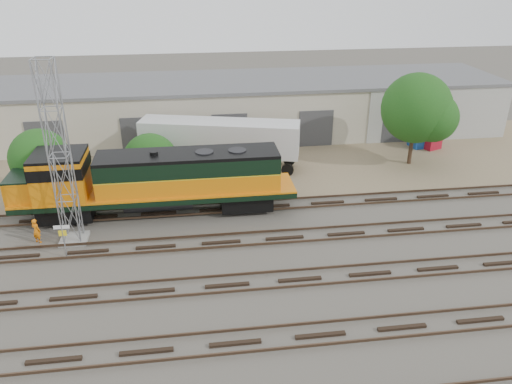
{
  "coord_description": "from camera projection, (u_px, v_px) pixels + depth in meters",
  "views": [
    {
      "loc": [
        -1.43,
        -25.15,
        16.09
      ],
      "look_at": [
        2.52,
        4.0,
        2.2
      ],
      "focal_mm": 35.0,
      "sensor_mm": 36.0,
      "label": 1
    }
  ],
  "objects": [
    {
      "name": "dirt_strip",
      "position": [
        210.0,
        163.0,
        43.01
      ],
      "size": [
        80.0,
        16.0,
        0.02
      ],
      "primitive_type": "cube",
      "color": "#726047",
      "rests_on": "ground"
    },
    {
      "name": "dumpster_red",
      "position": [
        431.0,
        141.0,
        46.03
      ],
      "size": [
        1.92,
        1.87,
        1.4
      ],
      "primitive_type": "cube",
      "rotation": [
        0.0,
        0.0,
        0.39
      ],
      "color": "maroon",
      "rests_on": "ground"
    },
    {
      "name": "locomotive",
      "position": [
        151.0,
        180.0,
        33.34
      ],
      "size": [
        18.73,
        3.29,
        4.5
      ],
      "color": "black",
      "rests_on": "tracks"
    },
    {
      "name": "dumpster_blue",
      "position": [
        420.0,
        139.0,
        46.33
      ],
      "size": [
        1.81,
        1.72,
        1.5
      ],
      "primitive_type": "cube",
      "rotation": [
        0.0,
        0.0,
        0.15
      ],
      "color": "navy",
      "rests_on": "ground"
    },
    {
      "name": "semi_trailer",
      "position": [
        223.0,
        139.0,
        41.04
      ],
      "size": [
        13.3,
        5.82,
        4.02
      ],
      "rotation": [
        0.0,
        0.0,
        -0.25
      ],
      "color": "silver",
      "rests_on": "ground"
    },
    {
      "name": "tracks",
      "position": [
        227.0,
        285.0,
        26.86
      ],
      "size": [
        80.0,
        20.4,
        0.28
      ],
      "color": "black",
      "rests_on": "ground"
    },
    {
      "name": "signal_tower",
      "position": [
        60.0,
        159.0,
        28.92
      ],
      "size": [
        1.65,
        1.65,
        11.23
      ],
      "rotation": [
        0.0,
        0.0,
        -0.03
      ],
      "color": "gray",
      "rests_on": "ground"
    },
    {
      "name": "tree_west",
      "position": [
        43.0,
        160.0,
        34.78
      ],
      "size": [
        4.35,
        4.14,
        5.42
      ],
      "color": "#382619",
      "rests_on": "ground"
    },
    {
      "name": "tree_east",
      "position": [
        421.0,
        111.0,
        40.7
      ],
      "size": [
        6.03,
        5.74,
        7.76
      ],
      "color": "#382619",
      "rests_on": "ground"
    },
    {
      "name": "warehouse",
      "position": [
        205.0,
        108.0,
        49.04
      ],
      "size": [
        58.4,
        10.4,
        5.3
      ],
      "color": "#B8B099",
      "rests_on": "ground"
    },
    {
      "name": "sign_post",
      "position": [
        63.0,
        235.0,
        28.83
      ],
      "size": [
        0.9,
        0.07,
        2.19
      ],
      "color": "gray",
      "rests_on": "ground"
    },
    {
      "name": "worker",
      "position": [
        36.0,
        231.0,
        30.72
      ],
      "size": [
        0.71,
        0.63,
        1.62
      ],
      "primitive_type": "imported",
      "rotation": [
        0.0,
        0.0,
        2.63
      ],
      "color": "orange",
      "rests_on": "ground"
    },
    {
      "name": "tree_mid",
      "position": [
        153.0,
        163.0,
        38.38
      ],
      "size": [
        4.44,
        4.23,
        4.23
      ],
      "color": "#382619",
      "rests_on": "ground"
    },
    {
      "name": "ground",
      "position": [
        223.0,
        256.0,
        29.58
      ],
      "size": [
        140.0,
        140.0,
        0.0
      ],
      "primitive_type": "plane",
      "color": "#47423A",
      "rests_on": "ground"
    }
  ]
}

